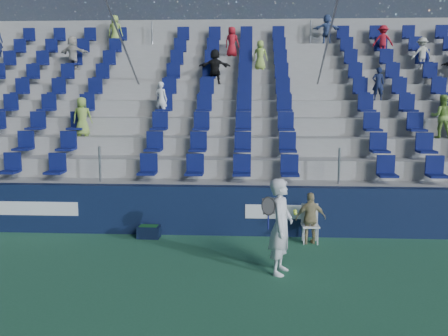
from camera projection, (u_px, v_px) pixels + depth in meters
The scene contains 7 objects.
ground at pixel (204, 282), 9.16m from camera, with size 70.00×70.00×0.00m, color #2D6948.
sponsor_wall at pixel (217, 210), 12.18m from camera, with size 24.00×0.32×1.20m.
grandstand at pixel (227, 131), 16.97m from camera, with size 24.00×8.17×6.63m.
tennis_player at pixel (281, 226), 9.49m from camera, with size 0.70×0.77×1.85m.
line_judge_chair at pixel (310, 221), 11.57m from camera, with size 0.41×0.42×0.89m.
line_judge at pixel (311, 218), 11.41m from camera, with size 0.70×0.29×1.20m, color tan.
ball_bin at pixel (149, 231), 11.94m from camera, with size 0.54×0.36×0.30m.
Camera 1 is at (0.86, -8.70, 3.47)m, focal length 40.00 mm.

